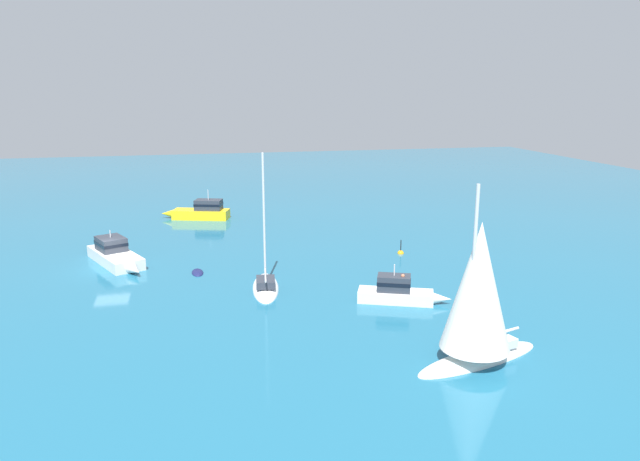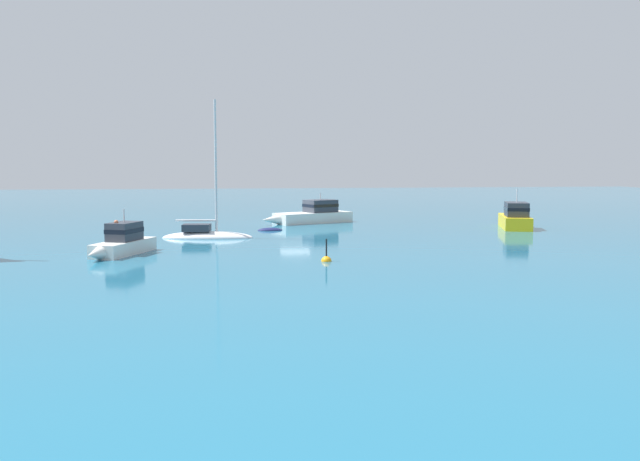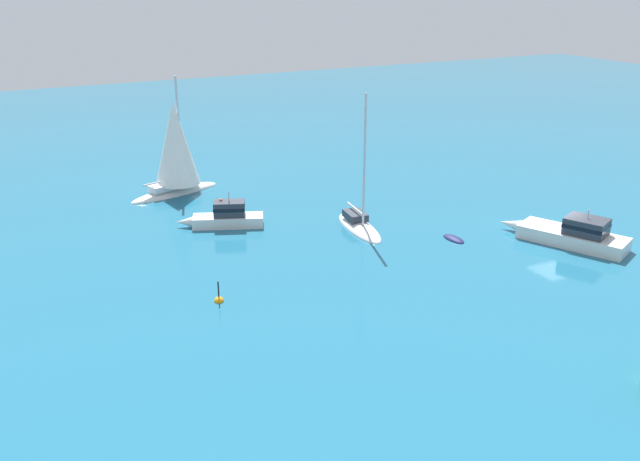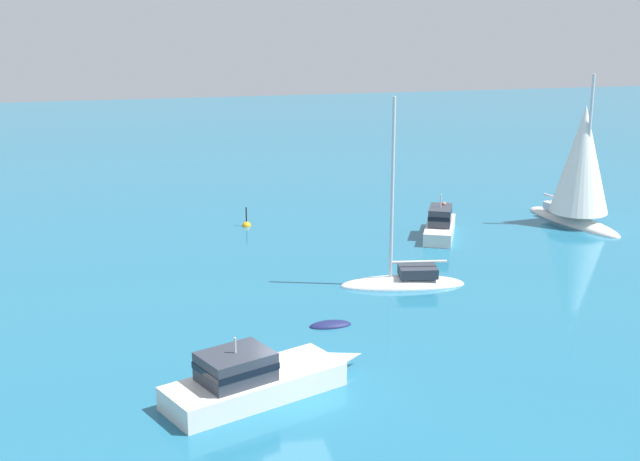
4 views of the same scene
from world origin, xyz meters
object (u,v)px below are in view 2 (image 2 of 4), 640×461
(launch, at_px, (515,218))
(sailboat, at_px, (207,235))
(skiff, at_px, (270,231))
(launch_1, at_px, (122,242))
(channel_buoy, at_px, (326,261))
(motor_cruiser, at_px, (313,214))

(launch, height_order, sailboat, sailboat)
(sailboat, distance_m, skiff, 6.42)
(launch, height_order, launch_1, launch)
(skiff, relative_size, channel_buoy, 1.34)
(launch_1, bearing_deg, motor_cruiser, 166.85)
(launch, height_order, channel_buoy, launch)
(sailboat, relative_size, motor_cruiser, 1.19)
(launch, xyz_separation_m, channel_buoy, (17.27, 15.72, -0.79))
(launch_1, xyz_separation_m, motor_cruiser, (-13.11, -18.59, 0.02))
(launch_1, distance_m, motor_cruiser, 22.75)
(sailboat, relative_size, skiff, 5.10)
(motor_cruiser, relative_size, channel_buoy, 5.73)
(sailboat, relative_size, channel_buoy, 6.80)
(channel_buoy, bearing_deg, skiff, -84.21)
(channel_buoy, bearing_deg, launch, -137.68)
(skiff, height_order, channel_buoy, channel_buoy)
(launch_1, distance_m, channel_buoy, 11.54)
(skiff, distance_m, channel_buoy, 16.66)
(sailboat, xyz_separation_m, motor_cruiser, (-8.66, -10.65, 0.55))
(launch, bearing_deg, skiff, 105.02)
(launch, relative_size, launch_1, 1.23)
(launch_1, bearing_deg, sailboat, 172.75)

